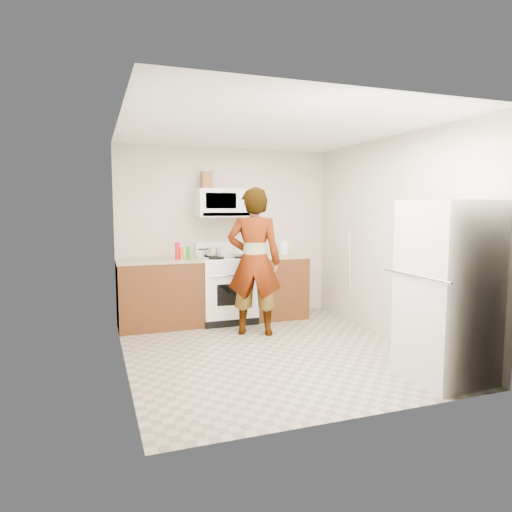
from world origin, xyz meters
name	(u,v)px	position (x,y,z in m)	size (l,w,h in m)	color
floor	(270,351)	(0.00, 0.00, 0.00)	(3.60, 3.60, 0.00)	gray
back_wall	(227,234)	(0.00, 1.79, 1.25)	(3.20, 0.02, 2.50)	beige
right_wall	(390,239)	(1.59, 0.00, 1.25)	(0.02, 3.60, 2.50)	beige
cabinet_left	(160,295)	(-1.04, 1.49, 0.45)	(1.12, 0.62, 0.90)	#5A3115
counter_left	(159,261)	(-1.04, 1.49, 0.92)	(1.14, 0.64, 0.04)	tan
cabinet_right	(276,287)	(0.68, 1.49, 0.45)	(0.80, 0.62, 0.90)	#5A3115
counter_right	(276,256)	(0.68, 1.49, 0.92)	(0.82, 0.64, 0.04)	tan
gas_range	(226,288)	(-0.10, 1.48, 0.49)	(0.76, 0.65, 1.13)	white
microwave	(223,203)	(-0.10, 1.61, 1.70)	(0.76, 0.38, 0.40)	white
person	(254,262)	(0.06, 0.73, 0.94)	(0.69, 0.45, 1.89)	tan
fridge	(447,292)	(1.23, -1.37, 0.85)	(0.70, 0.70, 1.70)	silver
kettle	(284,248)	(0.84, 1.59, 1.02)	(0.15, 0.15, 0.18)	white
jug	(206,180)	(-0.34, 1.63, 2.02)	(0.14, 0.14, 0.24)	brown
saucepan	(214,251)	(-0.26, 1.57, 1.01)	(0.20, 0.20, 0.11)	silver
tray	(232,256)	(-0.03, 1.41, 0.96)	(0.25, 0.16, 0.05)	white
bottle_spray	(177,251)	(-0.80, 1.42, 1.05)	(0.07, 0.07, 0.23)	red
bottle_hot_sauce	(182,253)	(-0.75, 1.38, 1.02)	(0.05, 0.05, 0.17)	#CE6616
bottle_green_cap	(188,253)	(-0.67, 1.35, 1.03)	(0.06, 0.06, 0.18)	#1A911B
pot_lid	(197,259)	(-0.57, 1.27, 0.94)	(0.22, 0.22, 0.01)	silver
broom	(350,276)	(1.57, 0.89, 0.65)	(0.03, 0.03, 1.31)	silver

